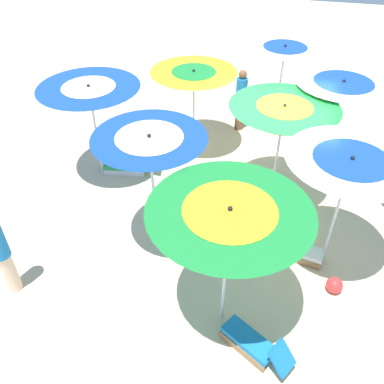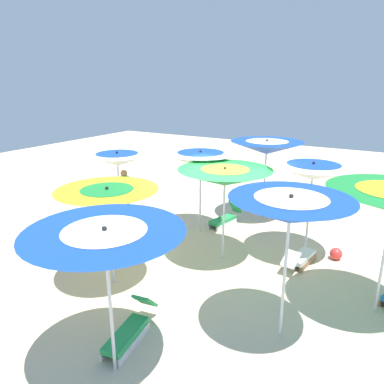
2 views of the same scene
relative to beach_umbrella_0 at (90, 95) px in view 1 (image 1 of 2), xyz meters
name	(u,v)px [view 1 (image 1 of 2)]	position (x,y,z in m)	size (l,w,h in m)	color
ground	(258,195)	(-0.12, 3.80, -2.12)	(35.33, 35.33, 0.04)	beige
beach_umbrella_0	(90,95)	(0.00, 0.00, 0.00)	(2.19, 2.19, 2.34)	silver
beach_umbrella_1	(150,147)	(1.91, 2.02, 0.19)	(1.93, 1.93, 2.55)	silver
beach_umbrella_2	(229,221)	(3.26, 3.59, 0.12)	(2.26, 2.26, 2.47)	silver
beach_umbrella_3	(194,79)	(-1.72, 1.86, -0.18)	(2.07, 2.07, 2.17)	silver
beach_umbrella_4	(283,115)	(-0.17, 4.08, -0.03)	(2.19, 2.19, 2.31)	silver
beach_umbrella_5	(350,168)	(1.55, 5.23, 0.07)	(2.11, 2.11, 2.41)	silver
beach_umbrella_6	(284,53)	(-3.22, 3.86, 0.09)	(1.90, 1.90, 2.42)	silver
beach_umbrella_7	(342,91)	(-1.44, 5.21, 0.03)	(2.05, 2.05, 2.39)	silver
lounger_1	(294,248)	(1.57, 4.67, -1.90)	(0.55, 1.31, 0.52)	olive
lounger_2	(360,178)	(-1.05, 6.05, -1.89)	(0.61, 1.29, 0.67)	silver
lounger_3	(129,165)	(-0.22, 0.61, -1.90)	(0.56, 1.39, 0.60)	silver
lounger_4	(254,343)	(3.74, 4.17, -1.90)	(0.92, 1.21, 0.58)	olive
lounger_5	(269,111)	(-3.87, 3.64, -1.89)	(1.34, 0.63, 0.62)	olive
beachgoer_0	(241,99)	(-2.97, 2.88, -1.19)	(0.30, 0.30, 1.74)	brown
beachgoer_1	(313,95)	(-3.84, 4.80, -1.24)	(0.30, 0.30, 1.64)	#A3704C
beachgoer_2	(0,250)	(3.58, -0.12, -1.12)	(0.30, 0.30, 1.85)	beige
beach_ball	(334,285)	(2.25, 5.41, -1.95)	(0.30, 0.30, 0.30)	red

